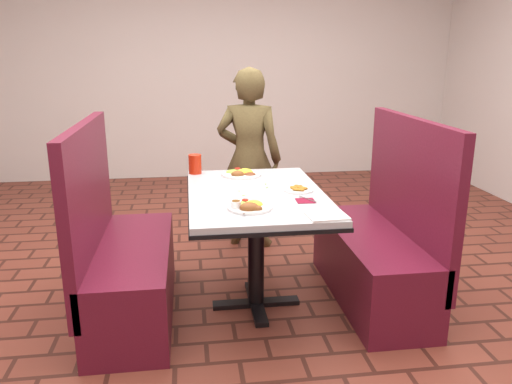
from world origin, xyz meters
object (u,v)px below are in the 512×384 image
booth_bench_right (379,251)px  diner_person (249,159)px  dining_table (256,207)px  booth_bench_left (124,264)px  far_dinner_plate (241,172)px  near_dinner_plate (249,204)px  plantain_plate (299,189)px  red_tumbler (195,164)px

booth_bench_right → diner_person: 1.34m
dining_table → booth_bench_left: 0.86m
booth_bench_left → far_dinner_plate: booth_bench_left is taller
booth_bench_right → far_dinner_plate: 1.04m
booth_bench_left → diner_person: (0.89, 1.07, 0.40)m
diner_person → far_dinner_plate: size_ratio=5.54×
far_dinner_plate → near_dinner_plate: bearing=-93.1°
booth_bench_left → diner_person: size_ratio=0.83×
dining_table → plantain_plate: plantain_plate is taller
near_dinner_plate → booth_bench_right: bearing=20.3°
dining_table → far_dinner_plate: 0.44m
dining_table → diner_person: diner_person is taller
booth_bench_right → far_dinner_plate: size_ratio=4.59×
dining_table → red_tumbler: size_ratio=9.24×
plantain_plate → red_tumbler: 0.81m
booth_bench_right → plantain_plate: 0.69m
diner_person → near_dinner_plate: bearing=100.2°
dining_table → near_dinner_plate: (-0.08, -0.33, 0.12)m
plantain_plate → booth_bench_right: bearing=1.3°
red_tumbler → booth_bench_left: bearing=-130.4°
booth_bench_left → red_tumbler: bearing=49.6°
dining_table → diner_person: 1.08m
diner_person → plantain_plate: size_ratio=8.13×
red_tumbler → booth_bench_right: bearing=-24.6°
dining_table → plantain_plate: bearing=-2.7°
booth_bench_left → far_dinner_plate: size_ratio=4.59×
booth_bench_right → far_dinner_plate: bearing=153.3°
booth_bench_left → plantain_plate: bearing=-0.7°
booth_bench_right → near_dinner_plate: booth_bench_right is taller
dining_table → near_dinner_plate: bearing=-104.2°
dining_table → booth_bench_right: size_ratio=1.01×
dining_table → plantain_plate: 0.28m
diner_person → near_dinner_plate: (-0.17, -1.40, 0.05)m
far_dinner_plate → plantain_plate: size_ratio=1.47×
near_dinner_plate → diner_person: bearing=82.9°
dining_table → red_tumbler: red_tumbler is taller
near_dinner_plate → red_tumbler: (-0.27, 0.85, 0.04)m
red_tumbler → near_dinner_plate: bearing=-72.6°
booth_bench_right → far_dinner_plate: (-0.84, 0.42, 0.44)m
booth_bench_left → booth_bench_right: bearing=0.0°
far_dinner_plate → diner_person: bearing=78.4°
diner_person → plantain_plate: diner_person is taller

